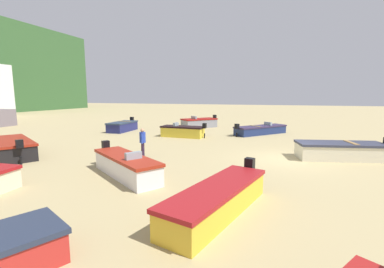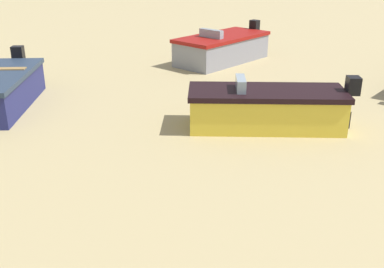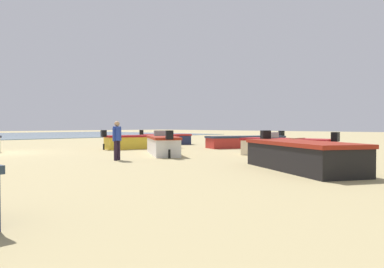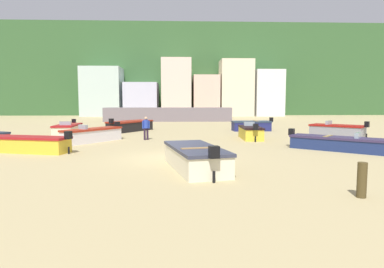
{
  "view_description": "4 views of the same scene",
  "coord_description": "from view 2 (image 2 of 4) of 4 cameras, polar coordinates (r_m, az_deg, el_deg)",
  "views": [
    {
      "loc": [
        -14.83,
        0.46,
        3.45
      ],
      "look_at": [
        2.38,
        6.15,
        0.77
      ],
      "focal_mm": 24.9,
      "sensor_mm": 36.0,
      "label": 1
    },
    {
      "loc": [
        -4.36,
        9.78,
        3.87
      ],
      "look_at": [
        2.51,
        9.73,
        1.06
      ],
      "focal_mm": 42.86,
      "sensor_mm": 36.0,
      "label": 2
    },
    {
      "loc": [
        7.16,
        20.74,
        1.44
      ],
      "look_at": [
        -4.2,
        9.68,
        1.08
      ],
      "focal_mm": 35.45,
      "sensor_mm": 36.0,
      "label": 3
    },
    {
      "loc": [
        0.41,
        -15.91,
        2.66
      ],
      "look_at": [
        1.29,
        6.49,
        0.51
      ],
      "focal_mm": 31.68,
      "sensor_mm": 36.0,
      "label": 4
    }
  ],
  "objects": [
    {
      "name": "boat_grey_1",
      "position": [
        16.88,
        3.79,
        10.61
      ],
      "size": [
        3.85,
        3.72,
        1.28
      ],
      "rotation": [
        0.0,
        0.0,
        0.83
      ],
      "color": "gray",
      "rests_on": "ground"
    },
    {
      "name": "boat_yellow_5",
      "position": [
        10.62,
        9.26,
        3.2
      ],
      "size": [
        1.47,
        3.84,
        1.21
      ],
      "rotation": [
        0.0,
        0.0,
        6.24
      ],
      "color": "gold",
      "rests_on": "ground"
    }
  ]
}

